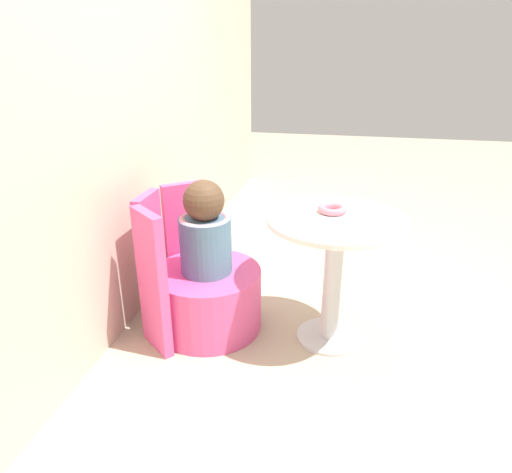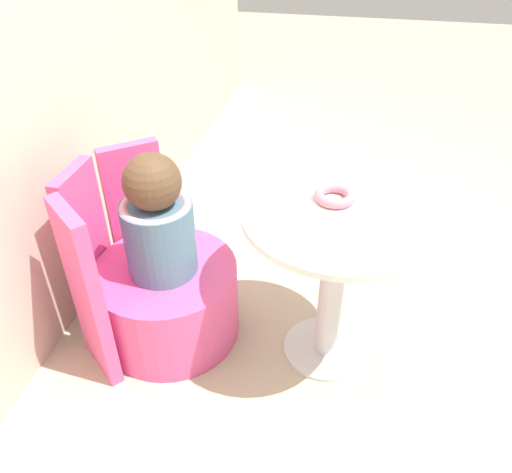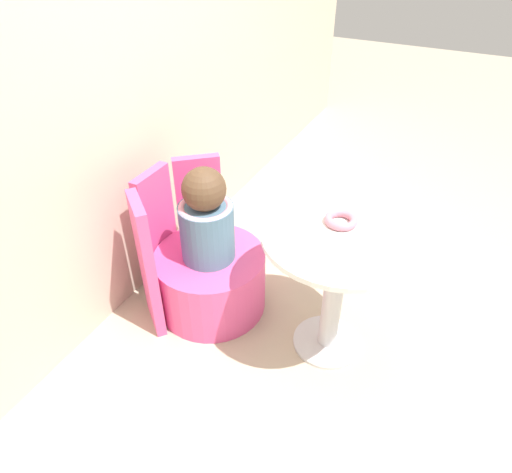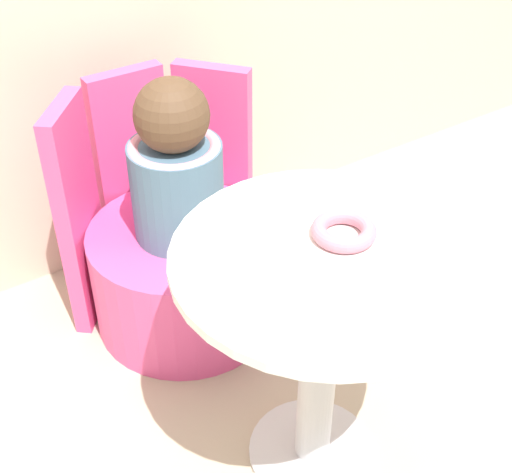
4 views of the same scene
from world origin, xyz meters
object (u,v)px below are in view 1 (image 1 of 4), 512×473
(child_figure, at_px, (205,231))
(donut, at_px, (332,209))
(round_table, at_px, (334,252))
(tub_chair, at_px, (208,299))

(child_figure, distance_m, donut, 0.65)
(round_table, relative_size, donut, 4.79)
(child_figure, relative_size, donut, 3.45)
(tub_chair, bearing_deg, child_figure, 180.00)
(tub_chair, xyz_separation_m, child_figure, (-0.00, 0.00, 0.40))
(tub_chair, bearing_deg, round_table, -88.19)
(round_table, height_order, donut, donut)
(round_table, height_order, tub_chair, round_table)
(tub_chair, height_order, donut, donut)
(round_table, bearing_deg, tub_chair, 91.81)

